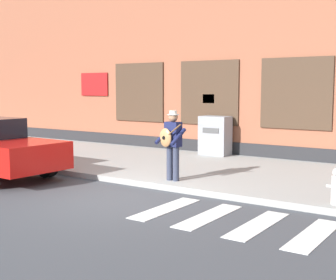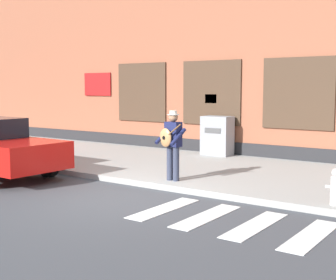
# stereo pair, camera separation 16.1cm
# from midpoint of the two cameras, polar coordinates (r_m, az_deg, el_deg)

# --- Properties ---
(ground_plane) EXTENTS (160.00, 160.00, 0.00)m
(ground_plane) POSITION_cam_midpoint_polar(r_m,az_deg,el_deg) (10.00, -6.29, -7.11)
(ground_plane) COLOR #424449
(sidewalk) EXTENTS (28.00, 5.26, 0.14)m
(sidewalk) POSITION_cam_midpoint_polar(r_m,az_deg,el_deg) (13.02, 4.65, -3.62)
(sidewalk) COLOR #9E9E99
(sidewalk) RESTS_ON ground
(building_backdrop) EXTENTS (28.00, 4.06, 8.25)m
(building_backdrop) POSITION_cam_midpoint_polar(r_m,az_deg,el_deg) (17.09, 12.70, 12.24)
(building_backdrop) COLOR #99563D
(building_backdrop) RESTS_ON ground
(crosswalk) EXTENTS (5.20, 1.90, 0.01)m
(crosswalk) POSITION_cam_midpoint_polar(r_m,az_deg,el_deg) (8.04, 13.50, -10.59)
(crosswalk) COLOR silver
(crosswalk) RESTS_ON ground
(busker) EXTENTS (0.72, 0.58, 1.66)m
(busker) POSITION_cam_midpoint_polar(r_m,az_deg,el_deg) (10.96, 0.04, -0.15)
(busker) COLOR #33384C
(busker) RESTS_ON sidewalk
(utility_box) EXTENTS (0.96, 0.61, 1.27)m
(utility_box) POSITION_cam_midpoint_polar(r_m,az_deg,el_deg) (15.29, 5.46, 0.54)
(utility_box) COLOR gray
(utility_box) RESTS_ON sidewalk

